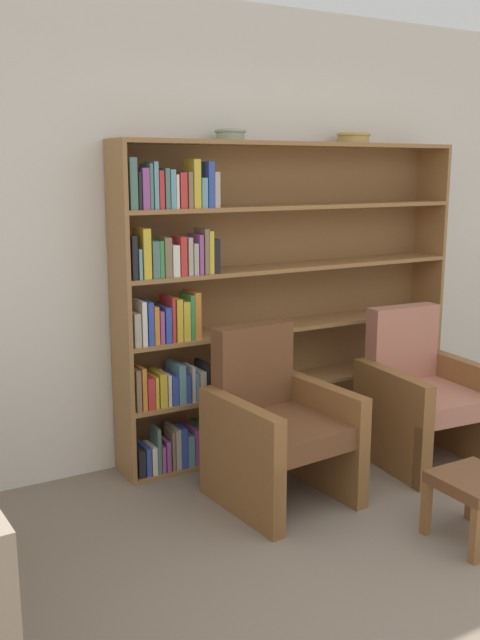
{
  "coord_description": "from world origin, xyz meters",
  "views": [
    {
      "loc": [
        -2.29,
        -1.28,
        1.78
      ],
      "look_at": [
        -0.36,
        2.1,
        0.95
      ],
      "focal_mm": 40.0,
      "sensor_mm": 36.0,
      "label": 1
    }
  ],
  "objects_px": {
    "bookshelf": "(258,301)",
    "armchair_cushioned": "(422,397)",
    "bowl_sage": "(230,134)",
    "armchair_leather": "(276,427)",
    "bowl_stoneware": "(354,137)",
    "footstool": "(475,488)"
  },
  "relations": [
    {
      "from": "bookshelf",
      "to": "armchair_cushioned",
      "type": "bearing_deg",
      "value": -40.53
    },
    {
      "from": "bowl_sage",
      "to": "armchair_leather",
      "type": "bearing_deg",
      "value": -96.92
    },
    {
      "from": "bowl_sage",
      "to": "bowl_stoneware",
      "type": "relative_size",
      "value": 0.84
    },
    {
      "from": "bookshelf",
      "to": "bowl_sage",
      "type": "xyz_separation_m",
      "value": [
        -0.21,
        -0.02,
        1.01
      ]
    },
    {
      "from": "bowl_sage",
      "to": "bowl_stoneware",
      "type": "height_order",
      "value": "bowl_stoneware"
    },
    {
      "from": "bookshelf",
      "to": "bowl_stoneware",
      "type": "relative_size",
      "value": 10.61
    },
    {
      "from": "bookshelf",
      "to": "footstool",
      "type": "relative_size",
      "value": 6.67
    },
    {
      "from": "armchair_leather",
      "to": "armchair_cushioned",
      "type": "distance_m",
      "value": 1.07
    },
    {
      "from": "bookshelf",
      "to": "bowl_sage",
      "type": "height_order",
      "value": "bowl_sage"
    },
    {
      "from": "armchair_leather",
      "to": "bookshelf",
      "type": "bearing_deg",
      "value": -118.05
    },
    {
      "from": "bookshelf",
      "to": "armchair_cushioned",
      "type": "xyz_separation_m",
      "value": [
        0.78,
        -0.67,
        -0.56
      ]
    },
    {
      "from": "armchair_cushioned",
      "to": "footstool",
      "type": "bearing_deg",
      "value": 65.15
    },
    {
      "from": "bookshelf",
      "to": "bowl_sage",
      "type": "distance_m",
      "value": 1.03
    },
    {
      "from": "bookshelf",
      "to": "armchair_cushioned",
      "type": "distance_m",
      "value": 1.17
    },
    {
      "from": "armchair_cushioned",
      "to": "bowl_stoneware",
      "type": "bearing_deg",
      "value": -78.37
    },
    {
      "from": "bowl_stoneware",
      "to": "armchair_cushioned",
      "type": "distance_m",
      "value": 1.71
    },
    {
      "from": "bookshelf",
      "to": "bowl_stoneware",
      "type": "distance_m",
      "value": 1.23
    },
    {
      "from": "bookshelf",
      "to": "armchair_leather",
      "type": "distance_m",
      "value": 0.92
    },
    {
      "from": "bowl_stoneware",
      "to": "bookshelf",
      "type": "bearing_deg",
      "value": 178.63
    },
    {
      "from": "bowl_stoneware",
      "to": "armchair_leather",
      "type": "relative_size",
      "value": 0.24
    },
    {
      "from": "bowl_stoneware",
      "to": "bowl_sage",
      "type": "bearing_deg",
      "value": 180.0
    },
    {
      "from": "bowl_stoneware",
      "to": "footstool",
      "type": "height_order",
      "value": "bowl_stoneware"
    }
  ]
}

